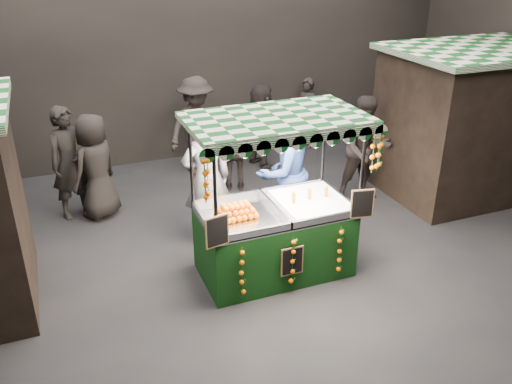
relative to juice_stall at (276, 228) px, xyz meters
name	(u,v)px	position (x,y,z in m)	size (l,w,h in m)	color
ground	(274,281)	(-0.11, -0.22, -0.70)	(12.00, 12.00, 0.00)	black
market_hall	(279,24)	(-0.11, -0.22, 2.68)	(12.10, 10.10, 5.05)	black
neighbour_stall_right	(470,121)	(4.29, 1.28, 0.61)	(3.00, 2.20, 2.60)	black
juice_stall	(276,228)	(0.00, 0.00, 0.00)	(2.33, 1.37, 2.25)	black
vendor_grey	(207,179)	(-0.60, 1.18, 0.33)	(0.77, 0.53, 2.06)	gray
vendor_blue	(283,172)	(0.57, 1.05, 0.32)	(1.19, 1.05, 2.04)	navy
shopper_0	(70,163)	(-2.42, 2.81, 0.24)	(0.81, 0.69, 1.89)	black
shopper_1	(366,150)	(2.37, 1.58, 0.24)	(1.00, 0.83, 1.88)	black
shopper_2	(235,150)	(0.41, 2.80, 0.07)	(0.97, 0.65, 1.53)	#2B2423
shopper_3	(197,126)	(-0.01, 3.85, 0.26)	(1.41, 1.10, 1.92)	#2C2623
shopper_4	(96,167)	(-2.04, 2.64, 0.18)	(1.02, 0.98, 1.76)	black
shopper_5	(262,126)	(1.30, 3.73, 0.14)	(0.88, 1.64, 1.68)	black
shopper_6	(306,113)	(2.63, 4.38, 0.07)	(0.58, 0.67, 1.54)	black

